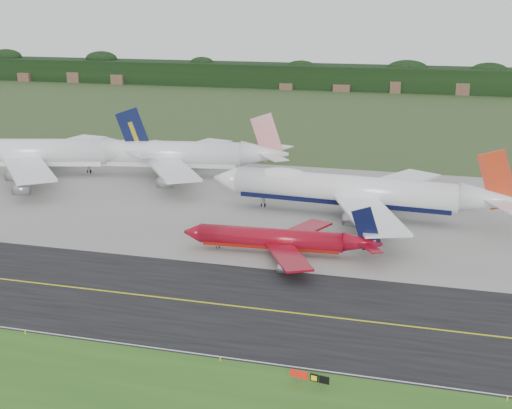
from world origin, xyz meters
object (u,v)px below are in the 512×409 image
at_px(jet_red_737, 282,239).
at_px(taxiway_sign, 309,377).
at_px(jet_star_tail, 166,154).
at_px(jet_ba_747, 355,191).
at_px(jet_navy_gold, 26,153).

distance_m(jet_red_737, taxiway_sign, 45.62).
bearing_deg(jet_star_tail, jet_ba_747, -24.25).
height_order(jet_red_737, jet_navy_gold, jet_navy_gold).
relative_size(jet_navy_gold, taxiway_sign, 14.08).
distance_m(jet_star_tail, taxiway_sign, 109.44).
height_order(jet_ba_747, taxiway_sign, jet_ba_747).
xyz_separation_m(jet_red_737, jet_star_tail, (-42.91, 50.01, 2.93)).
height_order(jet_ba_747, jet_star_tail, jet_star_tail).
distance_m(jet_ba_747, taxiway_sign, 70.30).
xyz_separation_m(jet_ba_747, taxiway_sign, (4.75, -70.00, -4.45)).
height_order(jet_red_737, taxiway_sign, jet_red_737).
xyz_separation_m(jet_navy_gold, jet_star_tail, (35.08, 9.06, -0.21)).
distance_m(jet_red_737, jet_navy_gold, 88.15).
xyz_separation_m(jet_star_tail, taxiway_sign, (56.79, -93.44, -4.48)).
bearing_deg(jet_star_tail, jet_navy_gold, -165.52).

